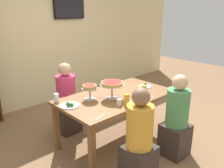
# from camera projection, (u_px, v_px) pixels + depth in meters

# --- Properties ---
(ground_plane) EXTENTS (12.00, 12.00, 0.00)m
(ground_plane) POSITION_uv_depth(u_px,v_px,m) (116.00, 140.00, 3.59)
(ground_plane) COLOR #846042
(rear_partition) EXTENTS (8.00, 0.12, 2.80)m
(rear_partition) POSITION_uv_depth(u_px,v_px,m) (42.00, 36.00, 4.70)
(rear_partition) COLOR beige
(rear_partition) RESTS_ON ground_plane
(dining_table) EXTENTS (1.68, 0.93, 0.74)m
(dining_table) POSITION_uv_depth(u_px,v_px,m) (117.00, 101.00, 3.39)
(dining_table) COLOR brown
(dining_table) RESTS_ON ground_plane
(television) EXTENTS (0.72, 0.05, 0.44)m
(television) POSITION_uv_depth(u_px,v_px,m) (69.00, 8.00, 4.87)
(television) COLOR black
(diner_near_right) EXTENTS (0.34, 0.34, 1.15)m
(diner_near_right) POSITION_uv_depth(u_px,v_px,m) (176.00, 122.00, 3.11)
(diner_near_right) COLOR #382D28
(diner_near_right) RESTS_ON ground_plane
(diner_near_left) EXTENTS (0.34, 0.34, 1.15)m
(diner_near_left) POSITION_uv_depth(u_px,v_px,m) (139.00, 143.00, 2.63)
(diner_near_left) COLOR #382D28
(diner_near_left) RESTS_ON ground_plane
(diner_far_left) EXTENTS (0.34, 0.34, 1.15)m
(diner_far_left) POSITION_uv_depth(u_px,v_px,m) (67.00, 103.00, 3.73)
(diner_far_left) COLOR #382D28
(diner_far_left) RESTS_ON ground_plane
(deep_dish_pizza_stand) EXTENTS (0.33, 0.33, 0.25)m
(deep_dish_pizza_stand) POSITION_uv_depth(u_px,v_px,m) (112.00, 84.00, 3.19)
(deep_dish_pizza_stand) COLOR silver
(deep_dish_pizza_stand) RESTS_ON dining_table
(personal_pizza_stand) EXTENTS (0.22, 0.22, 0.21)m
(personal_pizza_stand) POSITION_uv_depth(u_px,v_px,m) (90.00, 89.00, 3.17)
(personal_pizza_stand) COLOR silver
(personal_pizza_stand) RESTS_ON dining_table
(salad_plate_near_diner) EXTENTS (0.26, 0.26, 0.07)m
(salad_plate_near_diner) POSITION_uv_depth(u_px,v_px,m) (70.00, 105.00, 2.99)
(salad_plate_near_diner) COLOR white
(salad_plate_near_diner) RESTS_ON dining_table
(salad_plate_far_diner) EXTENTS (0.21, 0.21, 0.07)m
(salad_plate_far_diner) POSITION_uv_depth(u_px,v_px,m) (145.00, 86.00, 3.72)
(salad_plate_far_diner) COLOR white
(salad_plate_far_diner) RESTS_ON dining_table
(beer_glass_amber_tall) EXTENTS (0.08, 0.08, 0.14)m
(beer_glass_amber_tall) POSITION_uv_depth(u_px,v_px,m) (144.00, 90.00, 3.38)
(beer_glass_amber_tall) COLOR gold
(beer_glass_amber_tall) RESTS_ON dining_table
(beer_glass_amber_short) EXTENTS (0.07, 0.07, 0.16)m
(beer_glass_amber_short) POSITION_uv_depth(u_px,v_px,m) (127.00, 100.00, 2.97)
(beer_glass_amber_short) COLOR gold
(beer_glass_amber_short) RESTS_ON dining_table
(water_glass_clear_near) EXTENTS (0.06, 0.06, 0.09)m
(water_glass_clear_near) POSITION_uv_depth(u_px,v_px,m) (119.00, 102.00, 3.00)
(water_glass_clear_near) COLOR white
(water_glass_clear_near) RESTS_ON dining_table
(water_glass_clear_far) EXTENTS (0.06, 0.06, 0.11)m
(water_glass_clear_far) POSITION_uv_depth(u_px,v_px,m) (56.00, 98.00, 3.13)
(water_glass_clear_far) COLOR white
(water_glass_clear_far) RESTS_ON dining_table
(cutlery_fork_near) EXTENTS (0.18, 0.03, 0.00)m
(cutlery_fork_near) POSITION_uv_depth(u_px,v_px,m) (130.00, 101.00, 3.14)
(cutlery_fork_near) COLOR silver
(cutlery_fork_near) RESTS_ON dining_table
(cutlery_knife_near) EXTENTS (0.18, 0.05, 0.00)m
(cutlery_knife_near) POSITION_uv_depth(u_px,v_px,m) (100.00, 117.00, 2.69)
(cutlery_knife_near) COLOR silver
(cutlery_knife_near) RESTS_ON dining_table
(cutlery_fork_far) EXTENTS (0.18, 0.04, 0.00)m
(cutlery_fork_far) POSITION_uv_depth(u_px,v_px,m) (149.00, 98.00, 3.27)
(cutlery_fork_far) COLOR silver
(cutlery_fork_far) RESTS_ON dining_table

